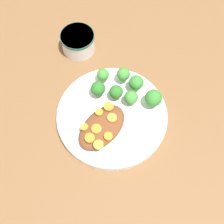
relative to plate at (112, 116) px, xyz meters
The scene contains 19 objects.
ground_plane 0.01m from the plate, ahead, with size 4.00×4.00×0.00m, color brown.
plate is the anchor object (origin of this frame).
dip_bowl 0.24m from the plate, 62.78° to the left, with size 0.10×0.10×0.06m.
stew_mound 0.05m from the plate, behind, with size 0.14×0.09×0.03m, color brown.
broccoli_floret_0 0.06m from the plate, 27.50° to the left, with size 0.03×0.03×0.05m.
broccoli_floret_1 0.11m from the plate, 52.55° to the left, with size 0.03×0.03×0.04m.
broccoli_floret_2 0.11m from the plate, 34.54° to the right, with size 0.04×0.04×0.06m.
broccoli_floret_3 0.10m from the plate, ahead, with size 0.04×0.04×0.05m.
broccoli_floret_4 0.11m from the plate, 23.27° to the left, with size 0.03×0.03×0.05m.
broccoli_floret_5 0.07m from the plate, 14.72° to the right, with size 0.03×0.03×0.05m.
broccoli_floret_6 0.08m from the plate, 70.84° to the left, with size 0.04×0.04×0.05m.
carrot_slice_0 0.04m from the plate, 140.12° to the right, with size 0.02×0.02×0.00m, color orange.
carrot_slice_1 0.09m from the plate, 165.49° to the left, with size 0.02×0.02×0.00m, color orange.
carrot_slice_2 0.10m from the plate, behind, with size 0.02×0.02×0.01m, color orange.
carrot_slice_3 0.07m from the plate, behind, with size 0.02×0.02×0.00m, color orange.
carrot_slice_4 0.05m from the plate, 144.92° to the left, with size 0.02×0.02×0.00m, color orange.
carrot_slice_5 0.08m from the plate, 147.61° to the right, with size 0.02×0.02×0.01m, color orange.
carrot_slice_6 0.11m from the plate, 159.23° to the right, with size 0.02×0.02×0.01m, color orange.
carrot_slice_7 0.04m from the plate, 78.20° to the left, with size 0.02×0.02×0.00m, color orange.
Camera 1 is at (-0.26, -0.22, 0.73)m, focal length 50.00 mm.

